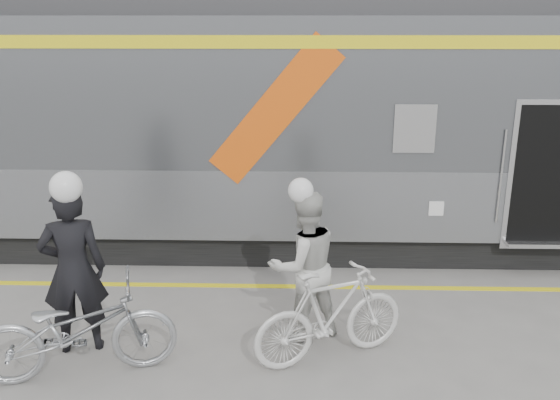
{
  "coord_description": "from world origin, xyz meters",
  "views": [
    {
      "loc": [
        0.3,
        -5.76,
        3.78
      ],
      "look_at": [
        0.1,
        1.6,
        1.5
      ],
      "focal_mm": 38.0,
      "sensor_mm": 36.0,
      "label": 1
    }
  ],
  "objects_px": {
    "man": "(73,270)",
    "bicycle_right": "(331,315)",
    "bicycle_left": "(78,330)",
    "woman": "(304,265)"
  },
  "relations": [
    {
      "from": "woman",
      "to": "bicycle_right",
      "type": "distance_m",
      "value": 0.72
    },
    {
      "from": "bicycle_left",
      "to": "bicycle_right",
      "type": "bearing_deg",
      "value": -97.47
    },
    {
      "from": "woman",
      "to": "man",
      "type": "bearing_deg",
      "value": -15.97
    },
    {
      "from": "bicycle_left",
      "to": "woman",
      "type": "distance_m",
      "value": 2.65
    },
    {
      "from": "man",
      "to": "bicycle_right",
      "type": "bearing_deg",
      "value": 161.36
    },
    {
      "from": "man",
      "to": "woman",
      "type": "distance_m",
      "value": 2.68
    },
    {
      "from": "bicycle_left",
      "to": "woman",
      "type": "bearing_deg",
      "value": -84.55
    },
    {
      "from": "bicycle_right",
      "to": "woman",
      "type": "bearing_deg",
      "value": 4.22
    },
    {
      "from": "man",
      "to": "bicycle_right",
      "type": "distance_m",
      "value": 2.99
    },
    {
      "from": "bicycle_left",
      "to": "woman",
      "type": "relative_size",
      "value": 1.14
    }
  ]
}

